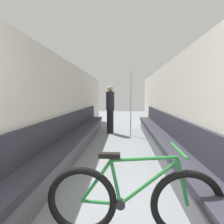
% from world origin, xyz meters
% --- Properties ---
extents(wall_left, '(0.10, 10.65, 2.21)m').
position_xyz_m(wall_left, '(-1.29, 3.72, 1.10)').
color(wall_left, beige).
rests_on(wall_left, ground).
extents(wall_right, '(0.10, 10.65, 2.21)m').
position_xyz_m(wall_right, '(1.29, 3.72, 1.10)').
color(wall_right, beige).
rests_on(wall_right, ground).
extents(bench_seat_row_left, '(0.43, 6.71, 0.92)m').
position_xyz_m(bench_seat_row_left, '(-1.06, 3.67, 0.31)').
color(bench_seat_row_left, '#5B5B60').
rests_on(bench_seat_row_left, ground).
extents(bench_seat_row_right, '(0.43, 6.71, 0.92)m').
position_xyz_m(bench_seat_row_right, '(1.06, 3.67, 0.31)').
color(bench_seat_row_right, '#5B5B60').
rests_on(bench_seat_row_right, ground).
extents(bicycle, '(1.67, 0.46, 0.88)m').
position_xyz_m(bicycle, '(0.23, 1.16, 0.36)').
color(bicycle, black).
rests_on(bicycle, ground).
extents(grab_pole_near, '(0.08, 0.08, 2.19)m').
position_xyz_m(grab_pole_near, '(0.36, 5.51, 1.07)').
color(grab_pole_near, gray).
rests_on(grab_pole_near, ground).
extents(passenger_standing, '(0.30, 0.30, 1.72)m').
position_xyz_m(passenger_standing, '(-0.37, 5.87, 0.89)').
color(passenger_standing, black).
rests_on(passenger_standing, ground).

